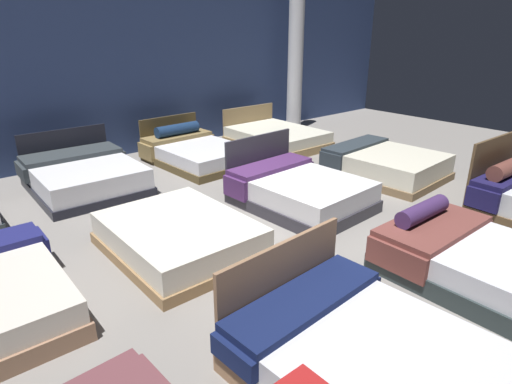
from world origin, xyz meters
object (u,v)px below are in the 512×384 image
object	(u,v)px
bed_2	(483,264)
bed_11	(276,138)
bed_9	(84,175)
bed_5	(179,237)
bed_10	(195,152)
support_pillar	(295,63)
bed_1	(371,362)
bed_7	(385,164)
bed_6	(298,190)

from	to	relation	value
bed_2	bed_11	world-z (taller)	bed_11
bed_2	bed_9	xyz separation A→B (m)	(-2.22, 5.74, 0.01)
bed_5	bed_11	bearing A→B (deg)	34.08
bed_10	bed_5	bearing A→B (deg)	-127.94
bed_10	bed_11	bearing A→B (deg)	-5.91
bed_9	bed_2	bearing A→B (deg)	-67.30
bed_5	support_pillar	bearing A→B (deg)	33.77
bed_1	bed_2	size ratio (longest dim) A/B	0.99
bed_10	bed_9	bearing A→B (deg)	179.92
bed_7	bed_5	bearing A→B (deg)	176.57
bed_5	bed_10	distance (m)	3.78
bed_9	bed_10	distance (m)	2.31
bed_1	bed_9	xyz separation A→B (m)	(-0.09, 5.81, 0.03)
bed_6	bed_7	size ratio (longest dim) A/B	1.01
bed_2	bed_6	size ratio (longest dim) A/B	1.07
bed_11	bed_1	bearing A→B (deg)	-126.57
bed_7	support_pillar	xyz separation A→B (m)	(1.56, 3.94, 1.51)
bed_1	bed_10	size ratio (longest dim) A/B	0.98
bed_1	bed_5	world-z (taller)	bed_1
bed_7	bed_10	distance (m)	3.77
bed_10	bed_11	size ratio (longest dim) A/B	1.02
bed_1	support_pillar	distance (m)	9.15
bed_5	bed_11	xyz separation A→B (m)	(4.36, 2.91, -0.00)
bed_6	bed_7	xyz separation A→B (m)	(2.23, -0.08, -0.01)
bed_2	bed_1	bearing A→B (deg)	-177.68
bed_2	bed_6	bearing A→B (deg)	89.58
bed_10	support_pillar	size ratio (longest dim) A/B	0.63
bed_2	bed_5	bearing A→B (deg)	128.26
bed_5	bed_11	size ratio (longest dim) A/B	0.90
bed_6	support_pillar	xyz separation A→B (m)	(3.78, 3.86, 1.50)
bed_10	support_pillar	xyz separation A→B (m)	(3.75, 0.88, 1.52)
bed_9	bed_6	bearing A→B (deg)	-50.45
bed_11	bed_9	bearing A→B (deg)	179.74
support_pillar	bed_2	bearing A→B (deg)	-119.76
bed_6	bed_10	xyz separation A→B (m)	(0.03, 2.98, -0.03)
bed_6	support_pillar	world-z (taller)	support_pillar
bed_1	bed_5	bearing A→B (deg)	87.43
bed_6	bed_10	size ratio (longest dim) A/B	0.92
bed_2	bed_5	world-z (taller)	bed_2
bed_6	support_pillar	distance (m)	5.61
bed_2	bed_5	size ratio (longest dim) A/B	1.11
bed_1	bed_7	size ratio (longest dim) A/B	1.07
bed_2	bed_11	bearing A→B (deg)	69.15
bed_2	bed_9	size ratio (longest dim) A/B	1.05
bed_7	bed_10	xyz separation A→B (m)	(-2.20, 3.06, -0.01)
bed_7	bed_9	bearing A→B (deg)	143.06
bed_1	bed_6	distance (m)	3.63
bed_9	bed_7	bearing A→B (deg)	-32.03
bed_1	bed_6	bearing A→B (deg)	50.43
bed_6	bed_9	distance (m)	3.69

